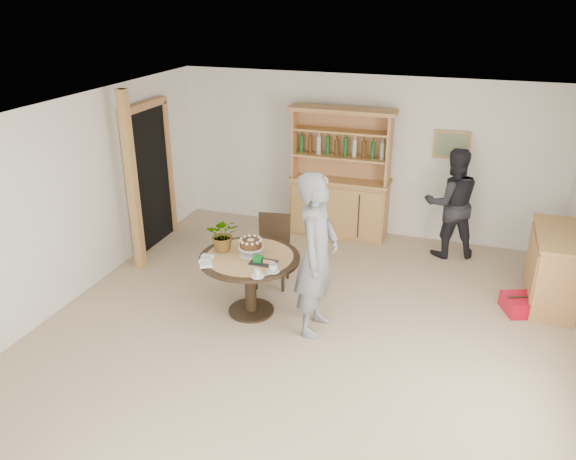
% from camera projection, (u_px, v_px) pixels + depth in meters
% --- Properties ---
extents(ground, '(7.00, 7.00, 0.00)m').
position_uv_depth(ground, '(294.00, 347.00, 6.22)').
color(ground, tan).
rests_on(ground, ground).
extents(room_shell, '(6.04, 7.04, 2.52)m').
position_uv_depth(room_shell, '(295.00, 200.00, 5.54)').
color(room_shell, white).
rests_on(room_shell, ground).
extents(doorway, '(0.13, 1.10, 2.18)m').
position_uv_depth(doorway, '(150.00, 174.00, 8.39)').
color(doorway, black).
rests_on(doorway, ground).
extents(pine_post, '(0.12, 0.12, 2.50)m').
position_uv_depth(pine_post, '(132.00, 183.00, 7.57)').
color(pine_post, tan).
rests_on(pine_post, ground).
extents(hutch, '(1.62, 0.54, 2.04)m').
position_uv_depth(hutch, '(340.00, 193.00, 8.86)').
color(hutch, tan).
rests_on(hutch, ground).
extents(sideboard, '(0.54, 1.26, 0.94)m').
position_uv_depth(sideboard, '(553.00, 268.00, 6.96)').
color(sideboard, tan).
rests_on(sideboard, ground).
extents(dining_table, '(1.20, 1.20, 0.76)m').
position_uv_depth(dining_table, '(250.00, 268.00, 6.68)').
color(dining_table, black).
rests_on(dining_table, ground).
extents(dining_chair, '(0.48, 0.48, 0.95)m').
position_uv_depth(dining_chair, '(273.00, 245.00, 7.43)').
color(dining_chair, black).
rests_on(dining_chair, ground).
extents(birthday_cake, '(0.30, 0.30, 0.20)m').
position_uv_depth(birthday_cake, '(251.00, 245.00, 6.61)').
color(birthday_cake, white).
rests_on(birthday_cake, dining_table).
extents(flower_vase, '(0.47, 0.44, 0.42)m').
position_uv_depth(flower_vase, '(224.00, 234.00, 6.68)').
color(flower_vase, '#3F7233').
rests_on(flower_vase, dining_table).
extents(gift_tray, '(0.30, 0.20, 0.08)m').
position_uv_depth(gift_tray, '(263.00, 261.00, 6.44)').
color(gift_tray, black).
rests_on(gift_tray, dining_table).
extents(coffee_cup_a, '(0.15, 0.15, 0.09)m').
position_uv_depth(coffee_cup_a, '(273.00, 268.00, 6.24)').
color(coffee_cup_a, silver).
rests_on(coffee_cup_a, dining_table).
extents(coffee_cup_b, '(0.15, 0.15, 0.08)m').
position_uv_depth(coffee_cup_b, '(258.00, 274.00, 6.13)').
color(coffee_cup_b, silver).
rests_on(coffee_cup_b, dining_table).
extents(napkins, '(0.24, 0.33, 0.03)m').
position_uv_depth(napkins, '(206.00, 261.00, 6.46)').
color(napkins, white).
rests_on(napkins, dining_table).
extents(teen_boy, '(0.48, 0.71, 1.90)m').
position_uv_depth(teen_boy, '(317.00, 255.00, 6.20)').
color(teen_boy, slate).
rests_on(teen_boy, ground).
extents(adult_person, '(0.95, 0.84, 1.63)m').
position_uv_depth(adult_person, '(452.00, 203.00, 8.09)').
color(adult_person, black).
rests_on(adult_person, ground).
extents(red_suitcase, '(0.71, 0.59, 0.21)m').
position_uv_depth(red_suitcase, '(529.00, 304.00, 6.88)').
color(red_suitcase, red).
rests_on(red_suitcase, ground).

